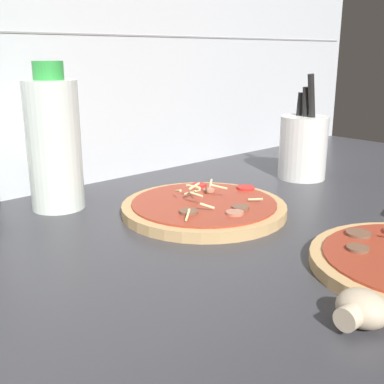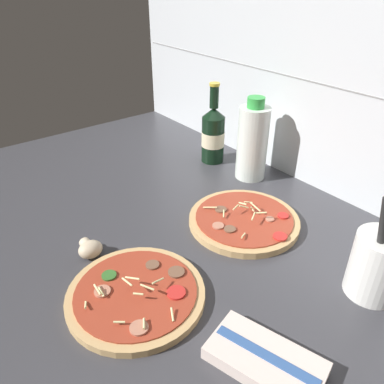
{
  "view_description": "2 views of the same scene",
  "coord_description": "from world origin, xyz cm",
  "px_view_note": "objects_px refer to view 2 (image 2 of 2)",
  "views": [
    {
      "loc": [
        -48.45,
        -34.95,
        26.97
      ],
      "look_at": [
        -4.06,
        14.78,
        7.51
      ],
      "focal_mm": 45.0,
      "sensor_mm": 36.0,
      "label": 1
    },
    {
      "loc": [
        49.99,
        -36.51,
        54.31
      ],
      "look_at": [
        -11.07,
        11.22,
        7.8
      ],
      "focal_mm": 35.0,
      "sensor_mm": 36.0,
      "label": 2
    }
  ],
  "objects_px": {
    "dish_towel": "(265,360)",
    "pizza_far": "(244,220)",
    "beer_bottle": "(213,134)",
    "oil_bottle": "(252,142)",
    "mushroom_left": "(90,249)",
    "utensil_crock": "(377,265)",
    "pizza_near": "(136,294)"
  },
  "relations": [
    {
      "from": "beer_bottle",
      "to": "dish_towel",
      "type": "height_order",
      "value": "beer_bottle"
    },
    {
      "from": "pizza_far",
      "to": "pizza_near",
      "type": "bearing_deg",
      "value": -81.98
    },
    {
      "from": "beer_bottle",
      "to": "mushroom_left",
      "type": "relative_size",
      "value": 4.55
    },
    {
      "from": "oil_bottle",
      "to": "mushroom_left",
      "type": "distance_m",
      "value": 0.52
    },
    {
      "from": "pizza_far",
      "to": "beer_bottle",
      "type": "height_order",
      "value": "beer_bottle"
    },
    {
      "from": "beer_bottle",
      "to": "utensil_crock",
      "type": "distance_m",
      "value": 0.61
    },
    {
      "from": "utensil_crock",
      "to": "mushroom_left",
      "type": "bearing_deg",
      "value": -138.57
    },
    {
      "from": "beer_bottle",
      "to": "pizza_far",
      "type": "bearing_deg",
      "value": -28.23
    },
    {
      "from": "mushroom_left",
      "to": "oil_bottle",
      "type": "bearing_deg",
      "value": 94.62
    },
    {
      "from": "beer_bottle",
      "to": "dish_towel",
      "type": "bearing_deg",
      "value": -34.28
    },
    {
      "from": "pizza_far",
      "to": "utensil_crock",
      "type": "distance_m",
      "value": 0.3
    },
    {
      "from": "pizza_far",
      "to": "utensil_crock",
      "type": "height_order",
      "value": "utensil_crock"
    },
    {
      "from": "pizza_far",
      "to": "oil_bottle",
      "type": "height_order",
      "value": "oil_bottle"
    },
    {
      "from": "dish_towel",
      "to": "pizza_far",
      "type": "bearing_deg",
      "value": 140.11
    },
    {
      "from": "pizza_far",
      "to": "oil_bottle",
      "type": "distance_m",
      "value": 0.26
    },
    {
      "from": "mushroom_left",
      "to": "pizza_far",
      "type": "bearing_deg",
      "value": 70.91
    },
    {
      "from": "beer_bottle",
      "to": "oil_bottle",
      "type": "xyz_separation_m",
      "value": [
        0.14,
        0.02,
        0.02
      ]
    },
    {
      "from": "utensil_crock",
      "to": "dish_towel",
      "type": "distance_m",
      "value": 0.27
    },
    {
      "from": "oil_bottle",
      "to": "dish_towel",
      "type": "xyz_separation_m",
      "value": [
        0.44,
        -0.42,
        -0.09
      ]
    },
    {
      "from": "pizza_near",
      "to": "mushroom_left",
      "type": "bearing_deg",
      "value": -174.69
    },
    {
      "from": "pizza_near",
      "to": "dish_towel",
      "type": "height_order",
      "value": "pizza_near"
    },
    {
      "from": "dish_towel",
      "to": "oil_bottle",
      "type": "bearing_deg",
      "value": 136.59
    },
    {
      "from": "beer_bottle",
      "to": "mushroom_left",
      "type": "distance_m",
      "value": 0.53
    },
    {
      "from": "pizza_near",
      "to": "dish_towel",
      "type": "bearing_deg",
      "value": 19.14
    },
    {
      "from": "mushroom_left",
      "to": "dish_towel",
      "type": "xyz_separation_m",
      "value": [
        0.4,
        0.1,
        -0.01
      ]
    },
    {
      "from": "oil_bottle",
      "to": "mushroom_left",
      "type": "bearing_deg",
      "value": -85.38
    },
    {
      "from": "beer_bottle",
      "to": "pizza_near",
      "type": "bearing_deg",
      "value": -54.21
    },
    {
      "from": "pizza_far",
      "to": "mushroom_left",
      "type": "height_order",
      "value": "pizza_far"
    },
    {
      "from": "pizza_near",
      "to": "utensil_crock",
      "type": "bearing_deg",
      "value": 54.14
    },
    {
      "from": "beer_bottle",
      "to": "dish_towel",
      "type": "xyz_separation_m",
      "value": [
        0.58,
        -0.4,
        -0.08
      ]
    },
    {
      "from": "pizza_near",
      "to": "pizza_far",
      "type": "relative_size",
      "value": 0.98
    },
    {
      "from": "beer_bottle",
      "to": "dish_towel",
      "type": "relative_size",
      "value": 1.27
    }
  ]
}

